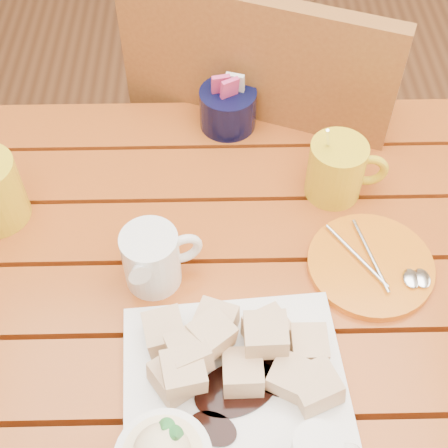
{
  "coord_description": "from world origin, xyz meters",
  "views": [
    {
      "loc": [
        0.0,
        -0.45,
        1.47
      ],
      "look_at": [
        0.01,
        0.07,
        0.82
      ],
      "focal_mm": 50.0,
      "sensor_mm": 36.0,
      "label": 1
    }
  ],
  "objects_px": {
    "coffee_mug_right": "(338,169)",
    "table": "(215,334)",
    "chair_far": "(267,153)",
    "dessert_plate": "(223,403)",
    "orange_saucer": "(372,265)"
  },
  "relations": [
    {
      "from": "coffee_mug_right",
      "to": "table",
      "type": "bearing_deg",
      "value": -132.16
    },
    {
      "from": "table",
      "to": "chair_far",
      "type": "bearing_deg",
      "value": 76.75
    },
    {
      "from": "table",
      "to": "coffee_mug_right",
      "type": "relative_size",
      "value": 8.49
    },
    {
      "from": "dessert_plate",
      "to": "coffee_mug_right",
      "type": "relative_size",
      "value": 2.03
    },
    {
      "from": "dessert_plate",
      "to": "chair_far",
      "type": "relative_size",
      "value": 0.3
    },
    {
      "from": "table",
      "to": "orange_saucer",
      "type": "relative_size",
      "value": 6.84
    },
    {
      "from": "dessert_plate",
      "to": "orange_saucer",
      "type": "relative_size",
      "value": 1.63
    },
    {
      "from": "dessert_plate",
      "to": "orange_saucer",
      "type": "bearing_deg",
      "value": 44.17
    },
    {
      "from": "dessert_plate",
      "to": "orange_saucer",
      "type": "distance_m",
      "value": 0.3
    },
    {
      "from": "coffee_mug_right",
      "to": "dessert_plate",
      "type": "bearing_deg",
      "value": -114.08
    },
    {
      "from": "table",
      "to": "dessert_plate",
      "type": "height_order",
      "value": "dessert_plate"
    },
    {
      "from": "table",
      "to": "orange_saucer",
      "type": "xyz_separation_m",
      "value": [
        0.22,
        0.04,
        0.11
      ]
    },
    {
      "from": "coffee_mug_right",
      "to": "orange_saucer",
      "type": "xyz_separation_m",
      "value": [
        0.03,
        -0.14,
        -0.04
      ]
    },
    {
      "from": "coffee_mug_right",
      "to": "chair_far",
      "type": "xyz_separation_m",
      "value": [
        -0.07,
        0.29,
        -0.26
      ]
    },
    {
      "from": "orange_saucer",
      "to": "chair_far",
      "type": "height_order",
      "value": "chair_far"
    }
  ]
}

